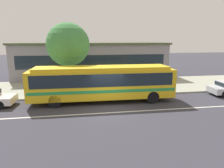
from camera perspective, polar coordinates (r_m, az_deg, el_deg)
The scene contains 9 objects.
ground_plane at distance 15.63m, azimuth -0.85°, elevation -6.87°, with size 120.00×120.00×0.00m, color #35343E.
sidewalk_slab at distance 22.67m, azimuth -3.67°, elevation -0.68°, with size 60.00×8.00×0.12m, color #9C9E8A.
lane_stripe_center at distance 14.88m, azimuth -0.38°, elevation -7.85°, with size 56.00×0.16×0.01m, color silver.
transit_bus at distance 17.10m, azimuth -2.61°, elevation 0.72°, with size 11.75×2.75×2.93m.
pedestrian_waiting_near_sign at distance 19.92m, azimuth -10.07°, elevation 0.49°, with size 0.38×0.38×1.72m.
pedestrian_walking_along_curb at distance 20.16m, azimuth -6.95°, elevation 0.49°, with size 0.48×0.48×1.59m.
bus_stop_sign at distance 19.51m, azimuth 6.51°, elevation 2.44°, with size 0.12×0.44×2.67m.
street_tree_near_stop at distance 20.36m, azimuth -11.96°, elevation 10.48°, with size 4.06×4.06×6.52m.
station_building at distance 28.92m, azimuth -5.66°, elevation 6.64°, with size 20.06×7.06×4.65m.
Camera 1 is at (-2.21, -14.60, 5.10)m, focal length 33.39 mm.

